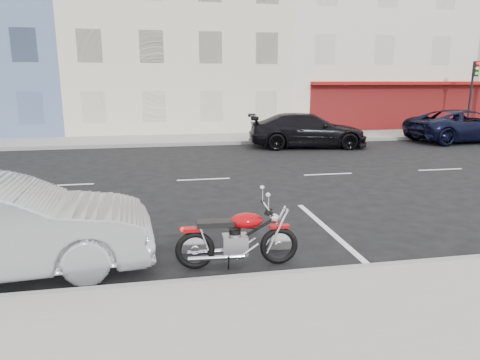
% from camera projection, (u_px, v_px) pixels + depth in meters
% --- Properties ---
extents(ground, '(120.00, 120.00, 0.00)m').
position_uv_depth(ground, '(267.00, 177.00, 13.33)').
color(ground, black).
rests_on(ground, ground).
extents(sidewalk_far, '(80.00, 3.40, 0.15)m').
position_uv_depth(sidewalk_far, '(124.00, 141.00, 20.75)').
color(sidewalk_far, gray).
rests_on(sidewalk_far, ground).
extents(curb_near, '(80.00, 0.12, 0.16)m').
position_uv_depth(curb_near, '(33.00, 298.00, 5.71)').
color(curb_near, gray).
rests_on(curb_near, ground).
extents(curb_far, '(80.00, 0.12, 0.16)m').
position_uv_depth(curb_far, '(121.00, 146.00, 19.12)').
color(curb_far, gray).
rests_on(curb_far, ground).
extents(bldg_cream, '(12.00, 12.00, 11.50)m').
position_uv_depth(bldg_cream, '(176.00, 35.00, 27.28)').
color(bldg_cream, beige).
rests_on(bldg_cream, ground).
extents(bldg_corner, '(14.00, 12.00, 12.50)m').
position_uv_depth(bldg_corner, '(366.00, 31.00, 29.49)').
color(bldg_corner, beige).
rests_on(bldg_corner, ground).
extents(traffic_light, '(0.26, 0.30, 3.80)m').
position_uv_depth(traffic_light, '(472.00, 88.00, 23.14)').
color(traffic_light, black).
rests_on(traffic_light, sidewalk_far).
extents(fire_hydrant, '(0.20, 0.20, 0.72)m').
position_uv_depth(fire_hydrant, '(442.00, 125.00, 23.49)').
color(fire_hydrant, beige).
rests_on(fire_hydrant, sidewalk_far).
extents(motorcycle, '(1.98, 0.66, 0.99)m').
position_uv_depth(motorcycle, '(281.00, 237.00, 6.89)').
color(motorcycle, black).
rests_on(motorcycle, ground).
extents(suv_far, '(5.75, 2.94, 1.55)m').
position_uv_depth(suv_far, '(464.00, 126.00, 20.90)').
color(suv_far, black).
rests_on(suv_far, ground).
extents(car_far, '(5.50, 2.84, 1.52)m').
position_uv_depth(car_far, '(307.00, 130.00, 19.11)').
color(car_far, black).
rests_on(car_far, ground).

